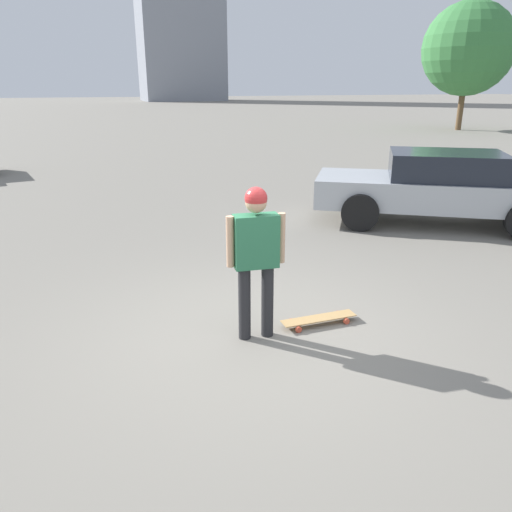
{
  "coord_description": "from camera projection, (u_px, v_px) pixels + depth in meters",
  "views": [
    {
      "loc": [
        1.65,
        4.65,
        2.65
      ],
      "look_at": [
        0.0,
        0.0,
        0.94
      ],
      "focal_mm": 35.0,
      "sensor_mm": 36.0,
      "label": 1
    }
  ],
  "objects": [
    {
      "name": "tree_distant",
      "position": [
        468.0,
        49.0,
        28.83
      ],
      "size": [
        5.25,
        5.25,
        7.19
      ],
      "color": "brown",
      "rests_on": "ground_plane"
    },
    {
      "name": "skateboard",
      "position": [
        319.0,
        319.0,
        5.79
      ],
      "size": [
        0.9,
        0.25,
        0.08
      ],
      "rotation": [
        0.0,
        0.0,
        0.01
      ],
      "color": "tan",
      "rests_on": "ground_plane"
    },
    {
      "name": "ground_plane",
      "position": [
        256.0,
        336.0,
        5.54
      ],
      "size": [
        220.0,
        220.0,
        0.0
      ],
      "primitive_type": "plane",
      "color": "gray"
    },
    {
      "name": "person",
      "position": [
        256.0,
        249.0,
        5.2
      ],
      "size": [
        0.63,
        0.24,
        1.68
      ],
      "rotation": [
        0.0,
        0.0,
        3.05
      ],
      "color": "#262628",
      "rests_on": "ground_plane"
    },
    {
      "name": "car_parked_near",
      "position": [
        439.0,
        186.0,
        9.76
      ],
      "size": [
        4.86,
        3.91,
        1.42
      ],
      "rotation": [
        0.0,
        0.0,
        -0.56
      ],
      "color": "#ADB2B7",
      "rests_on": "ground_plane"
    }
  ]
}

